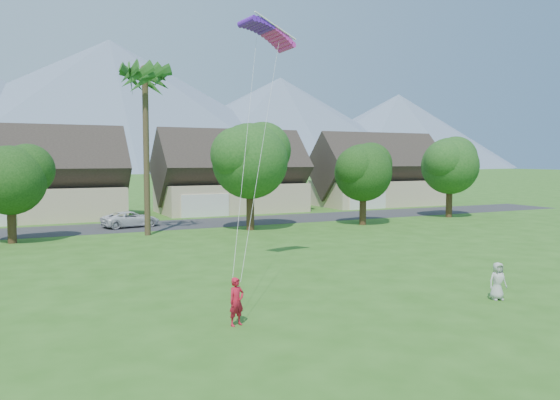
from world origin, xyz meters
TOP-DOWN VIEW (x-y plane):
  - ground at (0.00, 0.00)m, footprint 500.00×500.00m
  - street at (0.00, 34.00)m, footprint 90.00×7.00m
  - kite_flyer at (-3.97, 5.12)m, footprint 0.69×0.55m
  - watcher at (6.67, 3.78)m, footprint 0.83×0.64m
  - parked_car at (-2.23, 34.00)m, footprint 5.03×3.07m
  - mountain_ridge at (10.40, 260.00)m, footprint 540.00×240.00m
  - houses_row at (0.49, 42.99)m, footprint 72.75×8.19m
  - tree_row at (-1.14, 27.92)m, footprint 62.27×6.67m
  - fan_palm at (-2.00, 28.50)m, footprint 3.00×3.00m
  - parafoil_kite at (0.58, 12.55)m, footprint 3.27×1.46m

SIDE VIEW (x-z plane):
  - ground at x=0.00m, z-range 0.00..0.00m
  - street at x=0.00m, z-range 0.00..0.01m
  - parked_car at x=-2.23m, z-range 0.00..1.30m
  - watcher at x=6.67m, z-range 0.00..1.51m
  - kite_flyer at x=-3.97m, z-range 0.00..1.64m
  - houses_row at x=0.49m, z-range -0.99..7.87m
  - tree_row at x=-1.14m, z-range 0.66..9.11m
  - fan_palm at x=-2.00m, z-range 4.90..18.70m
  - parafoil_kite at x=0.58m, z-range 11.55..12.05m
  - mountain_ridge at x=10.40m, z-range -5.93..64.07m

